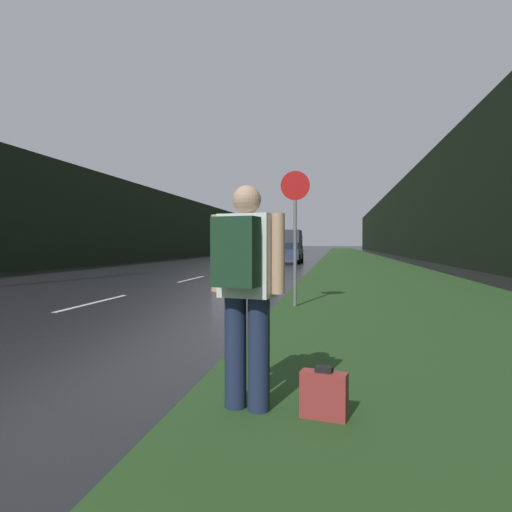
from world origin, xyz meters
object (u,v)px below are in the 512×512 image
at_px(car_passing_near, 249,259).
at_px(hitchhiker_with_backpack, 245,283).
at_px(suitcase, 324,396).
at_px(car_passing_far, 287,253).
at_px(delivery_truck, 294,240).
at_px(stop_sign, 295,226).

bearing_deg(car_passing_near, hitchhiker_with_backpack, 100.70).
height_order(suitcase, car_passing_far, car_passing_far).
xyz_separation_m(suitcase, delivery_truck, (-7.29, 77.66, 1.78)).
bearing_deg(delivery_truck, car_passing_near, -86.35).
xyz_separation_m(stop_sign, hitchhiker_with_backpack, (0.15, -6.03, -0.67)).
relative_size(hitchhiker_with_backpack, car_passing_far, 0.42).
relative_size(stop_sign, hitchhiker_with_backpack, 1.60).
relative_size(suitcase, car_passing_far, 0.10).
distance_m(stop_sign, suitcase, 6.32).
relative_size(stop_sign, car_passing_far, 0.67).
xyz_separation_m(car_passing_near, car_passing_far, (0.00, 13.99, -0.01)).
relative_size(car_passing_far, delivery_truck, 0.50).
xyz_separation_m(car_passing_near, delivery_truck, (-4.07, 63.80, 1.24)).
height_order(stop_sign, car_passing_far, stop_sign).
xyz_separation_m(hitchhiker_with_backpack, car_passing_far, (-2.61, 27.79, -0.30)).
bearing_deg(car_passing_near, suitcase, 103.07).
xyz_separation_m(stop_sign, car_passing_near, (-2.46, 7.77, -0.96)).
bearing_deg(suitcase, hitchhiker_with_backpack, -173.50).
height_order(hitchhiker_with_backpack, car_passing_far, hitchhiker_with_backpack).
bearing_deg(hitchhiker_with_backpack, stop_sign, 103.44).
distance_m(car_passing_far, delivery_truck, 50.00).
bearing_deg(stop_sign, delivery_truck, 95.21).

